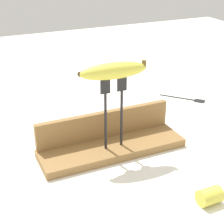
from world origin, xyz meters
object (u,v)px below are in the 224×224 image
at_px(fork_fallen_near, 188,99).
at_px(banana_raised_center, 114,71).
at_px(fork_stand_center, 114,108).
at_px(wire_coil, 120,117).
at_px(banana_chunk_near, 210,196).

bearing_deg(fork_fallen_near, banana_raised_center, -150.96).
bearing_deg(fork_stand_center, banana_raised_center, 176.30).
height_order(fork_stand_center, wire_coil, fork_stand_center).
height_order(banana_raised_center, fork_fallen_near, banana_raised_center).
relative_size(fork_stand_center, fork_fallen_near, 1.43).
distance_m(banana_chunk_near, wire_coil, 0.48).
xyz_separation_m(fork_stand_center, banana_chunk_near, (0.11, -0.28, -0.12)).
height_order(fork_stand_center, banana_chunk_near, fork_stand_center).
relative_size(fork_stand_center, banana_raised_center, 1.08).
xyz_separation_m(fork_stand_center, wire_coil, (0.11, 0.19, -0.14)).
xyz_separation_m(banana_raised_center, fork_fallen_near, (0.41, 0.23, -0.24)).
relative_size(fork_stand_center, banana_chunk_near, 3.67).
xyz_separation_m(banana_chunk_near, wire_coil, (0.00, 0.48, -0.02)).
bearing_deg(wire_coil, fork_stand_center, -119.90).
bearing_deg(banana_chunk_near, banana_raised_center, 110.97).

